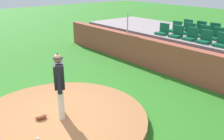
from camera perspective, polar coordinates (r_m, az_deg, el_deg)
name	(u,v)px	position (r m, az deg, el deg)	size (l,w,h in m)	color
ground_plane	(59,123)	(7.02, -11.96, -11.72)	(60.00, 60.00, 0.00)	#2B7520
pitchers_mound	(59,120)	(6.97, -12.02, -11.05)	(4.75, 4.75, 0.19)	#A66A3F
pitcher	(59,81)	(6.52, -11.97, -2.37)	(0.74, 0.45, 1.76)	silver
baseball	(38,139)	(6.11, -16.64, -14.91)	(0.07, 0.07, 0.07)	white
fielding_glove	(41,117)	(6.92, -15.95, -10.27)	(0.30, 0.20, 0.11)	brown
brick_barrier	(180,62)	(10.04, 15.29, 1.81)	(15.13, 0.40, 1.26)	#A04B3A
fence_post_left	(128,23)	(11.71, 3.57, 10.62)	(0.06, 0.06, 0.96)	silver
bleacher_platform	(212,51)	(11.94, 21.83, 4.01)	(13.85, 3.57, 1.29)	gray
stadium_chair_0	(163,31)	(11.68, 11.54, 8.75)	(0.48, 0.44, 0.50)	#105C39
stadium_chair_1	(177,33)	(11.25, 14.60, 8.10)	(0.48, 0.44, 0.50)	#105C39
stadium_chair_2	(191,36)	(10.88, 17.60, 7.42)	(0.48, 0.44, 0.50)	#105C39
stadium_chair_3	(205,39)	(10.52, 20.49, 6.68)	(0.48, 0.44, 0.50)	#105C39
stadium_chair_4	(222,42)	(10.20, 23.84, 5.86)	(0.48, 0.44, 0.50)	#105C39
stadium_chair_6	(176,29)	(12.39, 14.39, 9.17)	(0.48, 0.44, 0.50)	#105C39
stadium_chair_7	(189,31)	(12.00, 17.24, 8.56)	(0.48, 0.44, 0.50)	#105C39
stadium_chair_8	(203,33)	(11.64, 20.12, 7.91)	(0.48, 0.44, 0.50)	#105C39
stadium_chair_9	(218,36)	(11.29, 23.05, 7.19)	(0.48, 0.44, 0.50)	#105C39
stadium_chair_12	(187,27)	(13.09, 16.75, 9.50)	(0.48, 0.44, 0.50)	#105C39
stadium_chair_13	(200,29)	(12.74, 19.49, 8.94)	(0.48, 0.44, 0.50)	#105C39
stadium_chair_14	(213,31)	(12.41, 22.21, 8.34)	(0.48, 0.44, 0.50)	#105C39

